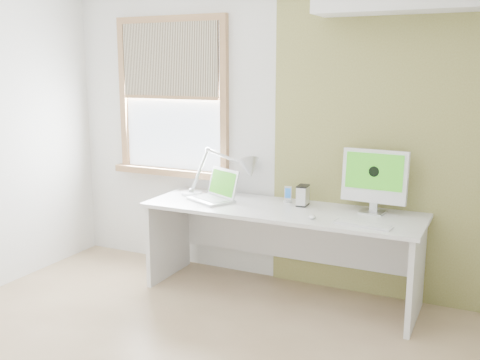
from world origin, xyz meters
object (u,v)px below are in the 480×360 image
Objects in this scene: desk_lamp at (238,171)px; external_drive at (303,195)px; imac at (375,178)px; desk at (283,230)px; laptop at (216,193)px.

external_drive is at bearing -6.03° from desk_lamp.
desk_lamp is 1.16m from imac.
laptop reaches higher than desk.
desk_lamp reaches higher than desk.
desk_lamp is (-0.48, 0.16, 0.41)m from desk.
imac is (0.55, 0.03, 0.19)m from external_drive.
external_drive is (0.60, -0.06, -0.14)m from desk_lamp.
external_drive is at bearing 10.79° from laptop.
laptop is 0.73m from external_drive.
imac reaches higher than external_drive.
external_drive is (0.71, 0.14, 0.02)m from laptop.
imac is at bearing -1.67° from desk_lamp.
external_drive is (0.12, 0.10, 0.28)m from desk.
desk is 0.32m from external_drive.
laptop is at bearing -169.21° from external_drive.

